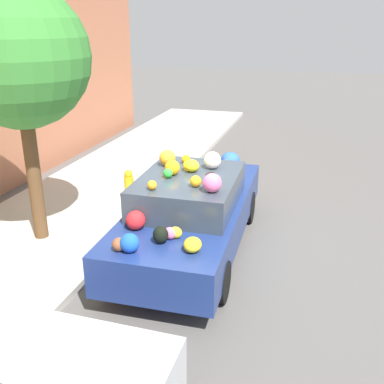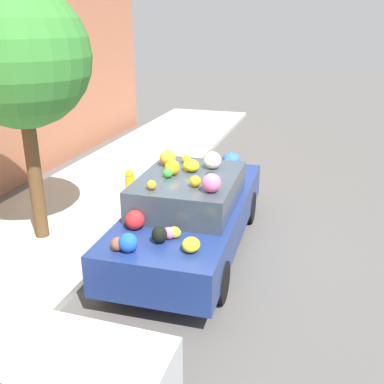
{
  "view_description": "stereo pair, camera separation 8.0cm",
  "coord_description": "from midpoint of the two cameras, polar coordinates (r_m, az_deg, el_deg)",
  "views": [
    {
      "loc": [
        -6.77,
        -2.11,
        3.78
      ],
      "look_at": [
        0.0,
        -0.14,
        1.08
      ],
      "focal_mm": 42.0,
      "sensor_mm": 36.0,
      "label": 1
    },
    {
      "loc": [
        -6.74,
        -2.18,
        3.78
      ],
      "look_at": [
        0.0,
        -0.14,
        1.08
      ],
      "focal_mm": 42.0,
      "sensor_mm": 36.0,
      "label": 2
    }
  ],
  "objects": [
    {
      "name": "ground_plane",
      "position": [
        8.03,
        -0.67,
        -7.07
      ],
      "size": [
        60.0,
        60.0,
        0.0
      ],
      "primitive_type": "plane",
      "color": "#565451"
    },
    {
      "name": "fire_hydrant",
      "position": [
        9.69,
        -7.62,
        0.83
      ],
      "size": [
        0.2,
        0.2,
        0.7
      ],
      "color": "gold",
      "rests_on": "sidewalk_curb"
    },
    {
      "name": "art_car",
      "position": [
        7.63,
        0.23,
        -2.35
      ],
      "size": [
        4.57,
        1.87,
        1.71
      ],
      "rotation": [
        0.0,
        0.0,
        0.03
      ],
      "color": "navy",
      "rests_on": "ground"
    },
    {
      "name": "street_tree",
      "position": [
        7.82,
        -20.81,
        15.62
      ],
      "size": [
        2.27,
        2.27,
        4.26
      ],
      "color": "brown",
      "rests_on": "sidewalk_curb"
    },
    {
      "name": "sidewalk_curb",
      "position": [
        9.11,
        -17.14,
        -4.1
      ],
      "size": [
        24.0,
        3.2,
        0.12
      ],
      "color": "#B2ADA3",
      "rests_on": "ground"
    }
  ]
}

